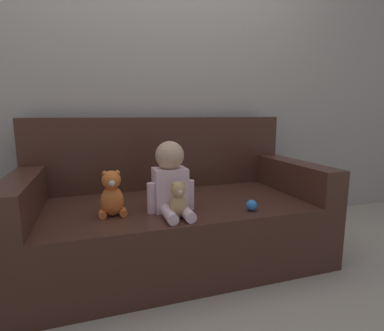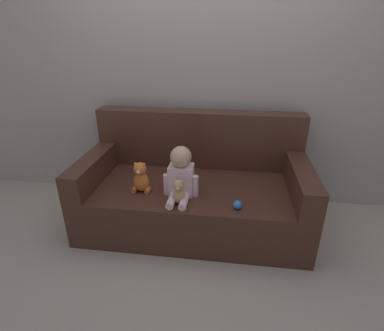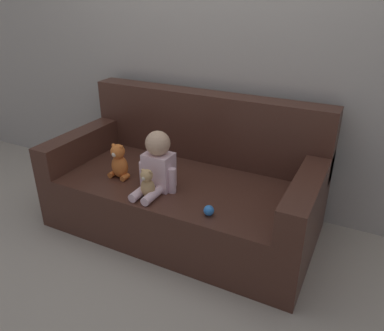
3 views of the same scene
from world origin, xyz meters
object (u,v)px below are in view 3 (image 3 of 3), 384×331
object	(u,v)px
couch	(187,185)
plush_toy_side	(119,162)
toy_ball	(209,210)
person_baby	(157,164)
teddy_bear_brown	(147,184)

from	to	relation	value
couch	plush_toy_side	xyz separation A→B (m)	(-0.40, -0.26, 0.21)
couch	toy_ball	xyz separation A→B (m)	(0.37, -0.42, 0.13)
person_baby	teddy_bear_brown	bearing A→B (deg)	-87.52
couch	plush_toy_side	bearing A→B (deg)	-146.40
couch	plush_toy_side	distance (m)	0.52
plush_toy_side	couch	bearing A→B (deg)	33.60
person_baby	teddy_bear_brown	distance (m)	0.15
couch	toy_ball	distance (m)	0.57
person_baby	toy_ball	size ratio (longest dim) A/B	6.27
teddy_bear_brown	toy_ball	distance (m)	0.44
couch	teddy_bear_brown	xyz separation A→B (m)	(-0.07, -0.41, 0.19)
person_baby	teddy_bear_brown	size ratio (longest dim) A/B	2.00
teddy_bear_brown	plush_toy_side	xyz separation A→B (m)	(-0.33, 0.15, 0.02)
teddy_bear_brown	toy_ball	size ratio (longest dim) A/B	3.14
plush_toy_side	teddy_bear_brown	bearing A→B (deg)	-23.87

